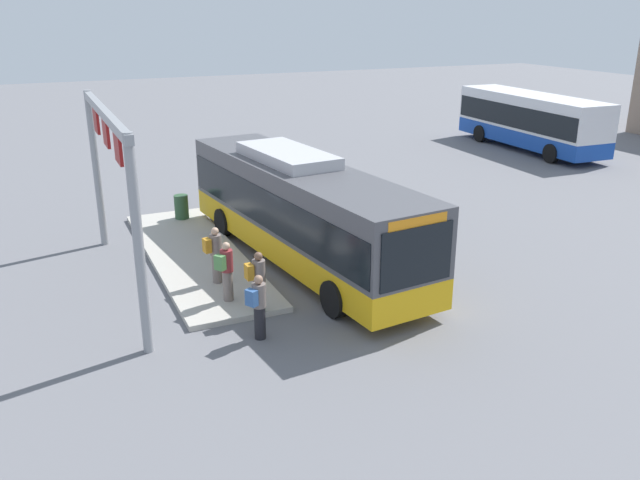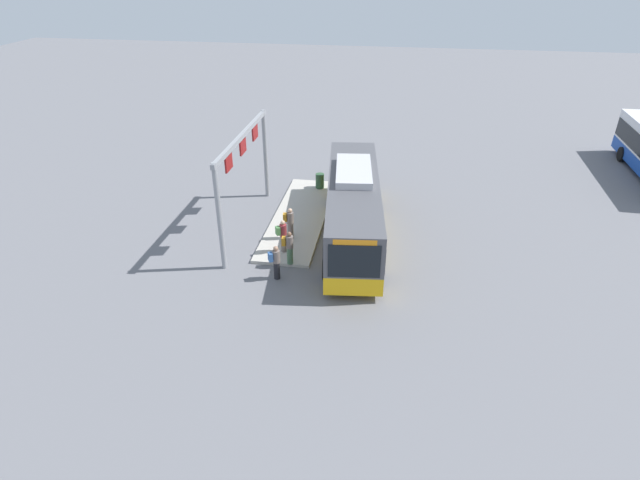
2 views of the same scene
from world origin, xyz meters
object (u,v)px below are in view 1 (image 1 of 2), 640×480
object	(u,v)px
person_waiting_near	(258,306)
trash_bin	(181,207)
person_waiting_mid	(258,281)
bus_main	(301,207)
bus_background_left	(530,118)
person_boarding	(226,270)
person_waiting_far	(215,254)

from	to	relation	value
person_waiting_near	trash_bin	size ratio (longest dim) A/B	1.86
person_waiting_mid	bus_main	bearing A→B (deg)	49.64
bus_background_left	person_waiting_near	xyz separation A→B (m)	(15.29, -21.55, -0.89)
bus_main	person_waiting_near	size ratio (longest dim) A/B	7.00
person_boarding	person_waiting_far	bearing A→B (deg)	54.72
person_waiting_mid	trash_bin	size ratio (longest dim) A/B	1.86
person_boarding	person_waiting_mid	size ratio (longest dim) A/B	1.00
trash_bin	person_waiting_far	bearing A→B (deg)	-4.32
bus_main	trash_bin	size ratio (longest dim) A/B	12.99
person_boarding	bus_background_left	bearing A→B (deg)	-1.34
person_waiting_near	bus_background_left	bearing A→B (deg)	6.69
person_boarding	person_waiting_mid	bearing A→B (deg)	-95.28
person_waiting_near	person_waiting_mid	bearing A→B (deg)	42.58
person_waiting_far	trash_bin	world-z (taller)	person_waiting_far
person_waiting_far	person_waiting_mid	bearing A→B (deg)	-86.40
person_boarding	person_waiting_far	size ratio (longest dim) A/B	1.00
person_waiting_near	person_waiting_mid	distance (m)	1.17
bus_background_left	bus_main	bearing A→B (deg)	-58.00
person_waiting_mid	trash_bin	world-z (taller)	person_waiting_mid
person_boarding	trash_bin	distance (m)	7.85
trash_bin	person_waiting_near	bearing A→B (deg)	-2.25
trash_bin	person_waiting_mid	bearing A→B (deg)	-0.12
bus_main	person_waiting_far	size ratio (longest dim) A/B	7.00
bus_background_left	trash_bin	world-z (taller)	bus_background_left
bus_background_left	person_waiting_near	distance (m)	26.44
person_waiting_far	trash_bin	size ratio (longest dim) A/B	1.86
trash_bin	bus_background_left	bearing A→B (deg)	104.17
person_waiting_mid	person_waiting_far	xyz separation A→B (m)	(-2.37, -0.47, 0.00)
person_boarding	person_waiting_far	distance (m)	1.33
bus_main	trash_bin	distance (m)	6.21
bus_main	person_waiting_near	xyz separation A→B (m)	(4.42, -2.96, -0.92)
bus_background_left	person_waiting_far	size ratio (longest dim) A/B	6.15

